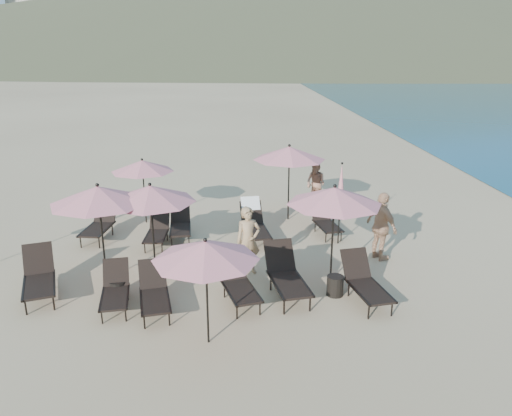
{
  "coord_description": "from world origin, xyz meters",
  "views": [
    {
      "loc": [
        -0.41,
        -9.93,
        5.4
      ],
      "look_at": [
        0.12,
        3.5,
        1.1
      ],
      "focal_mm": 35.0,
      "sensor_mm": 36.0,
      "label": 1
    }
  ],
  "objects_px": {
    "lounger_9": "(254,222)",
    "umbrella_open_3": "(142,166)",
    "lounger_10": "(325,221)",
    "beachgoer_b": "(316,184)",
    "lounger_6": "(100,223)",
    "beachgoer_c": "(382,227)",
    "lounger_5": "(365,282)",
    "lounger_7": "(157,230)",
    "side_table_1": "(335,286)",
    "lounger_1": "(115,289)",
    "lounger_4": "(286,275)",
    "beachgoer_a": "(248,241)",
    "lounger_0": "(39,277)",
    "umbrella_open_5": "(206,251)",
    "umbrella_open_1": "(150,194)",
    "umbrella_open_0": "(98,195)",
    "umbrella_closed_0": "(341,188)",
    "umbrella_open_2": "(334,196)",
    "lounger_2": "(154,292)",
    "lounger_8": "(180,224)",
    "side_table_0": "(118,288)",
    "lounger_3": "(238,283)",
    "umbrella_open_4": "(289,153)"
  },
  "relations": [
    {
      "from": "lounger_7",
      "to": "umbrella_closed_0",
      "type": "bearing_deg",
      "value": -0.59
    },
    {
      "from": "umbrella_open_0",
      "to": "umbrella_open_2",
      "type": "relative_size",
      "value": 1.01
    },
    {
      "from": "lounger_2",
      "to": "umbrella_open_2",
      "type": "relative_size",
      "value": 0.69
    },
    {
      "from": "umbrella_open_1",
      "to": "beachgoer_a",
      "type": "height_order",
      "value": "umbrella_open_1"
    },
    {
      "from": "umbrella_open_2",
      "to": "umbrella_closed_0",
      "type": "xyz_separation_m",
      "value": [
        0.66,
        2.37,
        -0.47
      ]
    },
    {
      "from": "lounger_10",
      "to": "umbrella_open_1",
      "type": "relative_size",
      "value": 0.67
    },
    {
      "from": "lounger_9",
      "to": "umbrella_open_3",
      "type": "bearing_deg",
      "value": 146.39
    },
    {
      "from": "lounger_9",
      "to": "beachgoer_c",
      "type": "xyz_separation_m",
      "value": [
        3.32,
        -1.6,
        0.39
      ]
    },
    {
      "from": "lounger_10",
      "to": "beachgoer_b",
      "type": "distance_m",
      "value": 2.96
    },
    {
      "from": "umbrella_open_0",
      "to": "umbrella_open_5",
      "type": "distance_m",
      "value": 3.89
    },
    {
      "from": "lounger_4",
      "to": "umbrella_open_2",
      "type": "xyz_separation_m",
      "value": [
        1.17,
        0.72,
        1.65
      ]
    },
    {
      "from": "lounger_2",
      "to": "lounger_4",
      "type": "distance_m",
      "value": 2.97
    },
    {
      "from": "beachgoer_a",
      "to": "beachgoer_b",
      "type": "relative_size",
      "value": 1.09
    },
    {
      "from": "lounger_5",
      "to": "lounger_7",
      "type": "bearing_deg",
      "value": 133.96
    },
    {
      "from": "lounger_10",
      "to": "lounger_8",
      "type": "bearing_deg",
      "value": 170.89
    },
    {
      "from": "umbrella_open_5",
      "to": "side_table_1",
      "type": "height_order",
      "value": "umbrella_open_5"
    },
    {
      "from": "lounger_4",
      "to": "beachgoer_b",
      "type": "relative_size",
      "value": 1.22
    },
    {
      "from": "lounger_1",
      "to": "beachgoer_b",
      "type": "bearing_deg",
      "value": 43.74
    },
    {
      "from": "umbrella_open_0",
      "to": "lounger_10",
      "type": "bearing_deg",
      "value": 26.62
    },
    {
      "from": "lounger_6",
      "to": "beachgoer_c",
      "type": "xyz_separation_m",
      "value": [
        7.9,
        -1.88,
        0.46
      ]
    },
    {
      "from": "umbrella_open_2",
      "to": "umbrella_open_5",
      "type": "bearing_deg",
      "value": -137.41
    },
    {
      "from": "lounger_1",
      "to": "beachgoer_a",
      "type": "distance_m",
      "value": 3.39
    },
    {
      "from": "umbrella_open_0",
      "to": "beachgoer_a",
      "type": "distance_m",
      "value": 3.73
    },
    {
      "from": "side_table_0",
      "to": "lounger_5",
      "type": "bearing_deg",
      "value": -3.96
    },
    {
      "from": "lounger_1",
      "to": "lounger_7",
      "type": "xyz_separation_m",
      "value": [
        0.37,
        3.68,
        -0.0
      ]
    },
    {
      "from": "lounger_0",
      "to": "umbrella_open_3",
      "type": "bearing_deg",
      "value": 53.56
    },
    {
      "from": "lounger_9",
      "to": "umbrella_open_1",
      "type": "height_order",
      "value": "umbrella_open_1"
    },
    {
      "from": "lounger_8",
      "to": "lounger_10",
      "type": "height_order",
      "value": "lounger_8"
    },
    {
      "from": "umbrella_open_4",
      "to": "lounger_1",
      "type": "bearing_deg",
      "value": -127.38
    },
    {
      "from": "lounger_6",
      "to": "lounger_10",
      "type": "height_order",
      "value": "lounger_6"
    },
    {
      "from": "lounger_8",
      "to": "side_table_0",
      "type": "distance_m",
      "value": 3.88
    },
    {
      "from": "lounger_2",
      "to": "lounger_10",
      "type": "distance_m",
      "value": 6.35
    },
    {
      "from": "lounger_3",
      "to": "lounger_10",
      "type": "relative_size",
      "value": 1.09
    },
    {
      "from": "side_table_1",
      "to": "lounger_1",
      "type": "bearing_deg",
      "value": -176.24
    },
    {
      "from": "umbrella_open_2",
      "to": "umbrella_open_3",
      "type": "height_order",
      "value": "umbrella_open_2"
    },
    {
      "from": "lounger_9",
      "to": "lounger_10",
      "type": "xyz_separation_m",
      "value": [
        2.18,
        0.38,
        -0.13
      ]
    },
    {
      "from": "lounger_8",
      "to": "beachgoer_b",
      "type": "relative_size",
      "value": 1.01
    },
    {
      "from": "lounger_8",
      "to": "umbrella_open_4",
      "type": "xyz_separation_m",
      "value": [
        3.39,
        1.53,
        1.8
      ]
    },
    {
      "from": "beachgoer_a",
      "to": "lounger_0",
      "type": "bearing_deg",
      "value": 175.79
    },
    {
      "from": "lounger_2",
      "to": "beachgoer_a",
      "type": "xyz_separation_m",
      "value": [
        2.07,
        1.79,
        0.44
      ]
    },
    {
      "from": "lounger_9",
      "to": "beachgoer_a",
      "type": "relative_size",
      "value": 1.08
    },
    {
      "from": "umbrella_open_4",
      "to": "beachgoer_c",
      "type": "relative_size",
      "value": 1.36
    },
    {
      "from": "side_table_0",
      "to": "lounger_7",
      "type": "bearing_deg",
      "value": 82.71
    },
    {
      "from": "side_table_1",
      "to": "beachgoer_a",
      "type": "bearing_deg",
      "value": 146.65
    },
    {
      "from": "umbrella_open_0",
      "to": "side_table_0",
      "type": "xyz_separation_m",
      "value": [
        0.5,
        -0.9,
        -1.96
      ]
    },
    {
      "from": "lounger_5",
      "to": "umbrella_open_3",
      "type": "bearing_deg",
      "value": 125.62
    },
    {
      "from": "lounger_6",
      "to": "lounger_10",
      "type": "bearing_deg",
      "value": 7.56
    },
    {
      "from": "beachgoer_c",
      "to": "lounger_8",
      "type": "bearing_deg",
      "value": 45.52
    },
    {
      "from": "umbrella_open_2",
      "to": "beachgoer_b",
      "type": "xyz_separation_m",
      "value": [
        0.55,
        6.12,
        -1.35
      ]
    },
    {
      "from": "lounger_0",
      "to": "lounger_3",
      "type": "relative_size",
      "value": 1.09
    }
  ]
}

